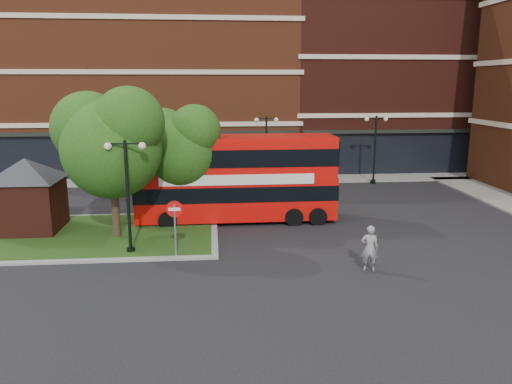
{
  "coord_description": "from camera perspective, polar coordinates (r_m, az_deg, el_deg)",
  "views": [
    {
      "loc": [
        -1.89,
        -20.9,
        7.34
      ],
      "look_at": [
        0.26,
        3.3,
        2.0
      ],
      "focal_mm": 35.0,
      "sensor_mm": 36.0,
      "label": 1
    }
  ],
  "objects": [
    {
      "name": "lamp_far_left",
      "position": [
        35.9,
        1.18,
        5.17
      ],
      "size": [
        1.72,
        0.36,
        5.0
      ],
      "color": "black",
      "rests_on": "ground"
    },
    {
      "name": "no_entry_sign",
      "position": [
        21.2,
        -9.27,
        -2.92
      ],
      "size": [
        0.7,
        0.09,
        2.52
      ],
      "rotation": [
        0.0,
        0.0,
        -0.05
      ],
      "color": "slate",
      "rests_on": "ground"
    },
    {
      "name": "traffic_island",
      "position": [
        25.72,
        -18.67,
        -4.7
      ],
      "size": [
        12.6,
        7.6,
        0.15
      ],
      "color": "gray",
      "rests_on": "ground"
    },
    {
      "name": "bus",
      "position": [
        26.56,
        -2.3,
        2.21
      ],
      "size": [
        10.58,
        2.52,
        4.03
      ],
      "rotation": [
        0.0,
        0.0,
        0.01
      ],
      "color": "red",
      "rests_on": "ground"
    },
    {
      "name": "lamp_island",
      "position": [
        21.87,
        -14.47,
        0.09
      ],
      "size": [
        1.72,
        0.36,
        5.0
      ],
      "color": "black",
      "rests_on": "ground"
    },
    {
      "name": "terrace_far_right",
      "position": [
        47.63,
        14.78,
        12.8
      ],
      "size": [
        18.0,
        12.0,
        16.0
      ],
      "primitive_type": "cube",
      "color": "#471911",
      "rests_on": "ground"
    },
    {
      "name": "pavement_far",
      "position": [
        38.15,
        -2.15,
        1.39
      ],
      "size": [
        44.0,
        3.0,
        0.12
      ],
      "primitive_type": "cube",
      "color": "slate",
      "rests_on": "ground"
    },
    {
      "name": "car_silver",
      "position": [
        36.02,
        -4.19,
        1.72
      ],
      "size": [
        4.16,
        1.99,
        1.37
      ],
      "primitive_type": "imported",
      "rotation": [
        0.0,
        0.0,
        1.66
      ],
      "color": "#B9BBC1",
      "rests_on": "ground"
    },
    {
      "name": "car_white",
      "position": [
        38.07,
        5.13,
        2.39
      ],
      "size": [
        4.6,
        1.62,
        1.51
      ],
      "primitive_type": "imported",
      "rotation": [
        0.0,
        0.0,
        1.57
      ],
      "color": "silver",
      "rests_on": "ground"
    },
    {
      "name": "tree_island_west",
      "position": [
        24.07,
        -16.41,
        5.83
      ],
      "size": [
        5.4,
        4.71,
        7.21
      ],
      "color": "#2D2116",
      "rests_on": "ground"
    },
    {
      "name": "tree_island_east",
      "position": [
        26.2,
        -8.78,
        5.46
      ],
      "size": [
        4.46,
        3.9,
        6.29
      ],
      "color": "#2D2116",
      "rests_on": "ground"
    },
    {
      "name": "lamp_far_right",
      "position": [
        37.61,
        13.44,
        5.17
      ],
      "size": [
        1.72,
        0.36,
        5.0
      ],
      "color": "black",
      "rests_on": "ground"
    },
    {
      "name": "terrace_far_left",
      "position": [
        45.31,
        -13.11,
        11.66
      ],
      "size": [
        26.0,
        12.0,
        14.0
      ],
      "primitive_type": "cube",
      "color": "brown",
      "rests_on": "ground"
    },
    {
      "name": "kiosk",
      "position": [
        26.98,
        -24.71,
        0.52
      ],
      "size": [
        6.51,
        6.51,
        3.6
      ],
      "color": "#471911",
      "rests_on": "traffic_island"
    },
    {
      "name": "ground",
      "position": [
        22.23,
        0.08,
        -6.88
      ],
      "size": [
        120.0,
        120.0,
        0.0
      ],
      "primitive_type": "plane",
      "color": "black",
      "rests_on": "ground"
    },
    {
      "name": "woman",
      "position": [
        20.34,
        12.85,
        -6.29
      ],
      "size": [
        0.77,
        0.6,
        1.87
      ],
      "primitive_type": "imported",
      "rotation": [
        0.0,
        0.0,
        2.89
      ],
      "color": "gray",
      "rests_on": "ground"
    }
  ]
}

